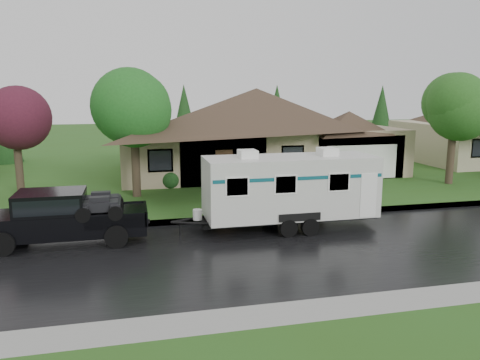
# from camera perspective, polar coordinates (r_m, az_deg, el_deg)

# --- Properties ---
(ground) EXTENTS (140.00, 140.00, 0.00)m
(ground) POSITION_cam_1_polar(r_m,az_deg,el_deg) (18.95, 7.14, -6.22)
(ground) COLOR #2D561B
(ground) RESTS_ON ground
(road) EXTENTS (140.00, 8.00, 0.01)m
(road) POSITION_cam_1_polar(r_m,az_deg,el_deg) (17.18, 9.46, -8.06)
(road) COLOR black
(road) RESTS_ON ground
(curb) EXTENTS (140.00, 0.50, 0.15)m
(curb) POSITION_cam_1_polar(r_m,az_deg,el_deg) (20.97, 5.02, -4.31)
(curb) COLOR gray
(curb) RESTS_ON ground
(lawn) EXTENTS (140.00, 26.00, 0.15)m
(lawn) POSITION_cam_1_polar(r_m,az_deg,el_deg) (33.06, -1.85, 1.23)
(lawn) COLOR #2D561B
(lawn) RESTS_ON ground
(house_main) EXTENTS (19.44, 10.80, 6.90)m
(house_main) POSITION_cam_1_polar(r_m,az_deg,el_deg) (32.08, 2.57, 7.26)
(house_main) COLOR tan
(house_main) RESTS_ON lawn
(tree_left_green) EXTENTS (3.94, 3.94, 6.51)m
(tree_left_green) POSITION_cam_1_polar(r_m,az_deg,el_deg) (24.39, -12.86, 8.49)
(tree_left_green) COLOR #382B1E
(tree_left_green) RESTS_ON lawn
(tree_red) EXTENTS (3.32, 3.32, 5.50)m
(tree_red) POSITION_cam_1_polar(r_m,az_deg,el_deg) (26.58, -25.73, 6.34)
(tree_red) COLOR #382B1E
(tree_red) RESTS_ON lawn
(tree_right_green) EXTENTS (3.88, 3.88, 6.42)m
(tree_right_green) POSITION_cam_1_polar(r_m,az_deg,el_deg) (29.93, 24.71, 8.01)
(tree_right_green) COLOR #382B1E
(tree_right_green) RESTS_ON lawn
(shrub_row) EXTENTS (13.60, 1.00, 1.00)m
(shrub_row) POSITION_cam_1_polar(r_m,az_deg,el_deg) (28.01, 4.45, 0.69)
(shrub_row) COLOR #143814
(shrub_row) RESTS_ON lawn
(pickup_truck) EXTENTS (5.89, 2.24, 1.96)m
(pickup_truck) POSITION_cam_1_polar(r_m,az_deg,el_deg) (18.28, -21.07, -4.07)
(pickup_truck) COLOR black
(pickup_truck) RESTS_ON ground
(travel_trailer) EXTENTS (7.27, 2.55, 3.26)m
(travel_trailer) POSITION_cam_1_polar(r_m,az_deg,el_deg) (18.97, 6.12, -0.79)
(travel_trailer) COLOR silver
(travel_trailer) RESTS_ON ground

